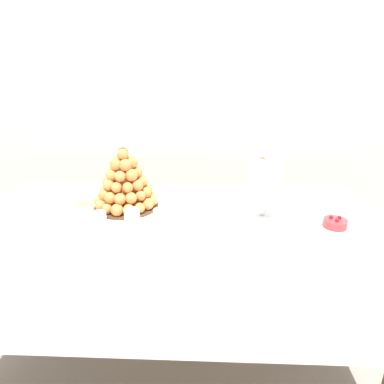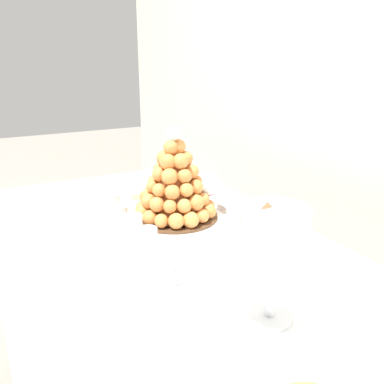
{
  "view_description": "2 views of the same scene",
  "coord_description": "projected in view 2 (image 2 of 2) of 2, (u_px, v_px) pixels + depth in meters",
  "views": [
    {
      "loc": [
        0.1,
        -1.17,
        1.29
      ],
      "look_at": [
        0.06,
        -0.01,
        0.87
      ],
      "focal_mm": 30.69,
      "sensor_mm": 36.0,
      "label": 1
    },
    {
      "loc": [
        0.91,
        -0.43,
        1.27
      ],
      "look_at": [
        0.06,
        0.01,
        0.94
      ],
      "focal_mm": 39.49,
      "sensor_mm": 36.0,
      "label": 2
    }
  ],
  "objects": [
    {
      "name": "buffet_table",
      "position": [
        178.0,
        283.0,
        1.15
      ],
      "size": [
        1.64,
        0.87,
        0.75
      ],
      "color": "brown",
      "rests_on": "ground_plane"
    },
    {
      "name": "serving_tray",
      "position": [
        176.0,
        226.0,
        1.29
      ],
      "size": [
        0.62,
        0.39,
        0.02
      ],
      "color": "white",
      "rests_on": "buffet_table"
    },
    {
      "name": "croquembouche",
      "position": [
        175.0,
        184.0,
        1.31
      ],
      "size": [
        0.27,
        0.27,
        0.3
      ],
      "color": "#4C331E",
      "rests_on": "serving_tray"
    },
    {
      "name": "dessert_cup_left",
      "position": [
        113.0,
        201.0,
        1.42
      ],
      "size": [
        0.06,
        0.06,
        0.05
      ],
      "color": "silver",
      "rests_on": "serving_tray"
    },
    {
      "name": "dessert_cup_mid_left",
      "position": [
        120.0,
        213.0,
        1.33
      ],
      "size": [
        0.05,
        0.05,
        0.05
      ],
      "color": "silver",
      "rests_on": "serving_tray"
    },
    {
      "name": "dessert_cup_centre",
      "position": [
        133.0,
        226.0,
        1.22
      ],
      "size": [
        0.06,
        0.06,
        0.06
      ],
      "color": "silver",
      "rests_on": "serving_tray"
    },
    {
      "name": "dessert_cup_mid_right",
      "position": [
        148.0,
        239.0,
        1.13
      ],
      "size": [
        0.05,
        0.05,
        0.06
      ],
      "color": "silver",
      "rests_on": "serving_tray"
    },
    {
      "name": "dessert_cup_right",
      "position": [
        165.0,
        260.0,
        1.03
      ],
      "size": [
        0.05,
        0.05,
        0.05
      ],
      "color": "silver",
      "rests_on": "serving_tray"
    },
    {
      "name": "creme_brulee_ramekin",
      "position": [
        143.0,
        200.0,
        1.46
      ],
      "size": [
        0.09,
        0.09,
        0.03
      ],
      "color": "white",
      "rests_on": "serving_tray"
    },
    {
      "name": "macaron_goblet",
      "position": [
        274.0,
        249.0,
        0.81
      ],
      "size": [
        0.13,
        0.13,
        0.25
      ],
      "color": "white",
      "rests_on": "buffet_table"
    },
    {
      "name": "wine_glass",
      "position": [
        207.0,
        186.0,
        1.35
      ],
      "size": [
        0.08,
        0.08,
        0.15
      ],
      "color": "silver",
      "rests_on": "buffet_table"
    }
  ]
}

